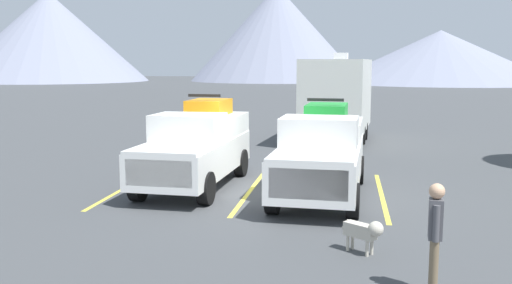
% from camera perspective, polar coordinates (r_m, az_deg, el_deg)
% --- Properties ---
extents(ground_plane, '(240.00, 240.00, 0.00)m').
position_cam_1_polar(ground_plane, '(15.17, -0.74, -5.14)').
color(ground_plane, '#3F4244').
extents(pickup_truck_a, '(2.28, 5.43, 2.54)m').
position_cam_1_polar(pickup_truck_a, '(15.93, -5.99, -0.32)').
color(pickup_truck_a, white).
rests_on(pickup_truck_a, ground).
extents(pickup_truck_b, '(2.34, 5.60, 2.49)m').
position_cam_1_polar(pickup_truck_b, '(14.78, 6.65, -1.03)').
color(pickup_truck_b, white).
rests_on(pickup_truck_b, ground).
extents(lot_stripe_a, '(0.12, 5.50, 0.01)m').
position_cam_1_polar(lot_stripe_a, '(16.33, -12.82, -4.37)').
color(lot_stripe_a, gold).
rests_on(lot_stripe_a, ground).
extents(lot_stripe_b, '(0.12, 5.50, 0.01)m').
position_cam_1_polar(lot_stripe_b, '(15.39, -0.59, -4.93)').
color(lot_stripe_b, gold).
rests_on(lot_stripe_b, ground).
extents(lot_stripe_c, '(0.12, 5.50, 0.01)m').
position_cam_1_polar(lot_stripe_c, '(15.21, 12.57, -5.29)').
color(lot_stripe_c, gold).
rests_on(lot_stripe_c, ground).
extents(camper_trailer_a, '(3.12, 7.66, 3.88)m').
position_cam_1_polar(camper_trailer_a, '(25.10, 8.26, 4.74)').
color(camper_trailer_a, silver).
rests_on(camper_trailer_a, ground).
extents(person_a, '(0.23, 0.38, 1.70)m').
position_cam_1_polar(person_a, '(8.89, 17.64, -8.56)').
color(person_a, '#726047').
rests_on(person_a, ground).
extents(dog, '(0.75, 0.61, 0.66)m').
position_cam_1_polar(dog, '(10.53, 10.98, -8.81)').
color(dog, beige).
rests_on(dog, ground).
extents(mountain_ridge, '(130.90, 41.55, 17.99)m').
position_cam_1_polar(mountain_ridge, '(101.15, 4.36, 10.45)').
color(mountain_ridge, gray).
rests_on(mountain_ridge, ground).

